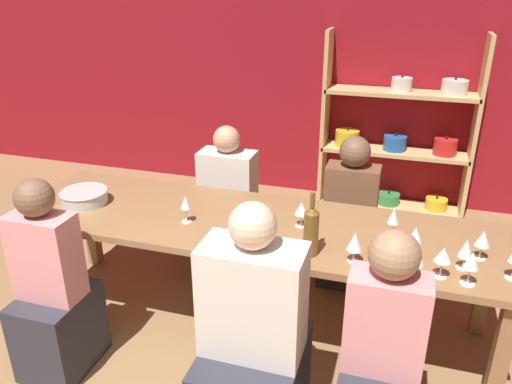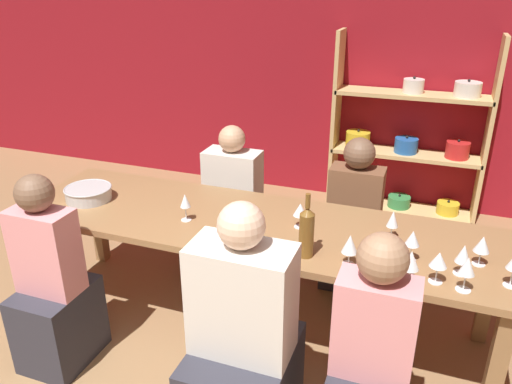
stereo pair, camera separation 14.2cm
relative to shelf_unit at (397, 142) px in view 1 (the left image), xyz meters
The scene contains 20 objects.
wall_back_red 1.17m from the shelf_unit, 167.83° to the left, with size 8.80×0.06×2.70m.
shelf_unit is the anchor object (origin of this frame).
dining_table 2.23m from the shelf_unit, 109.89° to the right, with size 2.94×0.84×0.74m.
mixing_bowl 2.86m from the shelf_unit, 130.70° to the right, with size 0.30×0.30×0.09m.
wine_bottle_green 2.40m from the shelf_unit, 98.32° to the right, with size 0.08×0.08×0.35m.
wine_glass_white_a 2.39m from the shelf_unit, 92.91° to the right, with size 0.08×0.08×0.17m.
wine_glass_red_a 2.22m from the shelf_unit, 76.91° to the right, with size 0.08×0.08×0.16m.
wine_glass_empty_a 2.13m from the shelf_unit, 102.59° to the right, with size 0.08×0.08×0.15m.
wine_glass_empty_b 2.42m from the shelf_unit, 82.87° to the right, with size 0.08×0.08×0.16m.
wine_glass_white_b 2.32m from the shelf_unit, 79.77° to the right, with size 0.07×0.07×0.16m.
wine_glass_red_c 2.02m from the shelf_unit, 88.56° to the right, with size 0.07×0.07×0.16m.
wine_glass_red_d 2.47m from the shelf_unit, 80.08° to the right, with size 0.07×0.07×0.17m.
wine_glass_red_e 2.45m from the shelf_unit, 85.84° to the right, with size 0.08×0.08×0.17m.
wine_glass_empty_c 2.24m from the shelf_unit, 85.66° to the right, with size 0.08×0.08×0.17m.
wine_glass_red_f 2.49m from the shelf_unit, 116.91° to the right, with size 0.06×0.06×0.17m.
person_near_a 2.93m from the shelf_unit, 99.91° to the right, with size 0.46×0.57×1.24m.
person_far_a 1.39m from the shelf_unit, 100.62° to the right, with size 0.37×0.46×1.09m.
person_near_b 3.25m from the shelf_unit, 121.21° to the right, with size 0.35×0.43×1.16m.
person_far_b 1.82m from the shelf_unit, 130.97° to the right, with size 0.42×0.52×1.09m.
person_near_c 2.81m from the shelf_unit, 88.52° to the right, with size 0.34×0.43×1.16m.
Camera 1 is at (0.98, -1.00, 2.08)m, focal length 35.00 mm.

